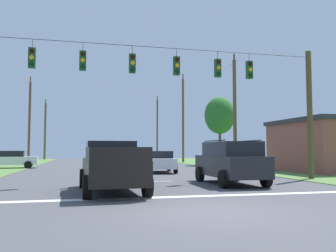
% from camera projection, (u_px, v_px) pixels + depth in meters
% --- Properties ---
extents(ground_plane, '(120.00, 120.00, 0.00)m').
position_uv_depth(ground_plane, '(208.00, 212.00, 9.25)').
color(ground_plane, '#47474C').
extents(stop_bar_stripe, '(14.98, 0.45, 0.01)m').
position_uv_depth(stop_bar_stripe, '(178.00, 197.00, 12.16)').
color(stop_bar_stripe, white).
rests_on(stop_bar_stripe, ground).
extents(lane_dash_0, '(2.50, 0.15, 0.01)m').
position_uv_depth(lane_dash_0, '(148.00, 182.00, 17.99)').
color(lane_dash_0, white).
rests_on(lane_dash_0, ground).
extents(lane_dash_1, '(2.50, 0.15, 0.01)m').
position_uv_depth(lane_dash_1, '(131.00, 173.00, 24.75)').
color(lane_dash_1, white).
rests_on(lane_dash_1, ground).
extents(lane_dash_2, '(2.50, 0.15, 0.01)m').
position_uv_depth(lane_dash_2, '(123.00, 169.00, 30.04)').
color(lane_dash_2, white).
rests_on(lane_dash_2, ground).
extents(lane_dash_3, '(2.50, 0.15, 0.01)m').
position_uv_depth(lane_dash_3, '(113.00, 164.00, 40.25)').
color(lane_dash_3, white).
rests_on(lane_dash_3, ground).
extents(overhead_signal_span, '(18.21, 0.31, 7.14)m').
position_uv_depth(overhead_signal_span, '(152.00, 98.00, 17.74)').
color(overhead_signal_span, brown).
rests_on(overhead_signal_span, ground).
extents(pickup_truck, '(2.46, 5.48, 1.95)m').
position_uv_depth(pickup_truck, '(112.00, 166.00, 13.70)').
color(pickup_truck, black).
rests_on(pickup_truck, ground).
extents(suv_black, '(2.25, 4.82, 2.05)m').
position_uv_depth(suv_black, '(230.00, 161.00, 16.70)').
color(suv_black, black).
rests_on(suv_black, ground).
extents(distant_car_crossing_white, '(4.44, 2.31, 1.52)m').
position_uv_depth(distant_car_crossing_white, '(11.00, 159.00, 30.95)').
color(distant_car_crossing_white, silver).
rests_on(distant_car_crossing_white, ground).
extents(distant_car_oncoming, '(2.27, 4.42, 1.52)m').
position_uv_depth(distant_car_oncoming, '(160.00, 161.00, 25.35)').
color(distant_car_oncoming, silver).
rests_on(distant_car_oncoming, ground).
extents(utility_pole_mid_right, '(0.30, 1.58, 9.85)m').
position_uv_depth(utility_pole_mid_right, '(235.00, 112.00, 30.17)').
color(utility_pole_mid_right, brown).
rests_on(utility_pole_mid_right, ground).
extents(utility_pole_far_right, '(0.29, 1.78, 11.44)m').
position_uv_depth(utility_pole_far_right, '(183.00, 118.00, 45.81)').
color(utility_pole_far_right, brown).
rests_on(utility_pole_far_right, ground).
extents(utility_pole_near_left, '(0.28, 1.88, 11.25)m').
position_uv_depth(utility_pole_near_left, '(157.00, 128.00, 63.06)').
color(utility_pole_near_left, brown).
rests_on(utility_pole_near_left, ground).
extents(utility_pole_distant_right, '(0.28, 1.80, 10.15)m').
position_uv_depth(utility_pole_distant_right, '(29.00, 121.00, 41.03)').
color(utility_pole_distant_right, brown).
rests_on(utility_pole_distant_right, ground).
extents(utility_pole_distant_left, '(0.33, 1.70, 10.03)m').
position_uv_depth(utility_pole_distant_left, '(45.00, 130.00, 58.89)').
color(utility_pole_distant_left, brown).
rests_on(utility_pole_distant_left, ground).
extents(tree_roadside_far_right, '(3.26, 3.26, 7.31)m').
position_uv_depth(tree_roadside_far_right, '(220.00, 116.00, 38.16)').
color(tree_roadside_far_right, brown).
rests_on(tree_roadside_far_right, ground).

